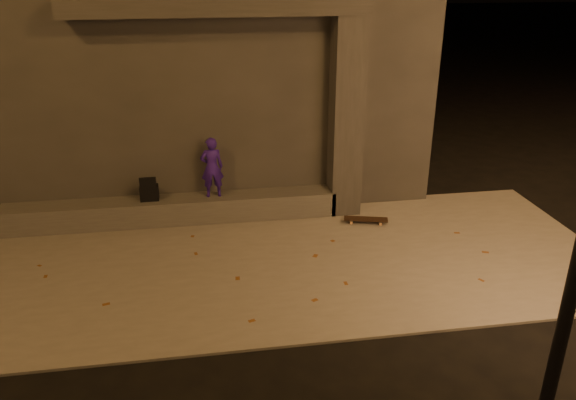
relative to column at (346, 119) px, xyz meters
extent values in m
plane|color=black|center=(-1.70, -3.75, -1.84)|extent=(120.00, 120.00, 0.00)
cube|color=slate|center=(-1.70, -1.75, -1.82)|extent=(11.00, 4.40, 0.04)
cube|color=#383633|center=(-2.70, 2.75, 0.76)|extent=(9.00, 5.00, 5.20)
cube|color=#514F49|center=(-3.20, 0.00, -1.58)|extent=(6.00, 0.55, 0.45)
cube|color=#383633|center=(0.00, 0.00, 0.00)|extent=(0.55, 0.55, 3.60)
cube|color=#383633|center=(-2.20, 0.05, 1.94)|extent=(5.00, 0.70, 0.28)
imported|color=#31158D|center=(-2.45, 0.00, -0.79)|extent=(0.43, 0.30, 1.11)
cube|color=black|center=(-3.59, 0.00, -1.22)|extent=(0.33, 0.22, 0.27)
cube|color=black|center=(-3.59, 0.00, -0.98)|extent=(0.29, 0.04, 0.19)
cube|color=black|center=(0.28, -0.65, -1.72)|extent=(0.82, 0.40, 0.02)
cylinder|color=tan|center=(0.55, -0.64, -1.77)|extent=(0.06, 0.05, 0.05)
cylinder|color=tan|center=(0.51, -0.79, -1.77)|extent=(0.06, 0.05, 0.05)
cylinder|color=tan|center=(0.04, -0.51, -1.77)|extent=(0.06, 0.05, 0.05)
cylinder|color=tan|center=(0.00, -0.66, -1.77)|extent=(0.06, 0.05, 0.05)
cube|color=#99999E|center=(0.53, -0.72, -1.74)|extent=(0.09, 0.17, 0.02)
cube|color=#99999E|center=(0.02, -0.58, -1.74)|extent=(0.09, 0.17, 0.02)
camera|label=1|loc=(-2.60, -9.61, 2.61)|focal=35.00mm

